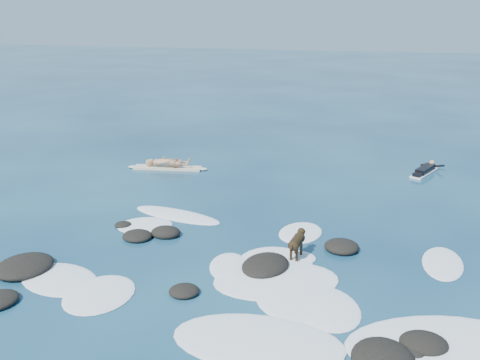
% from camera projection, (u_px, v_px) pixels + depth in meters
% --- Properties ---
extents(ground, '(160.00, 160.00, 0.00)m').
position_uv_depth(ground, '(259.00, 257.00, 15.06)').
color(ground, '#0A2642').
rests_on(ground, ground).
extents(reef_rocks, '(13.89, 7.64, 0.50)m').
position_uv_depth(reef_rocks, '(269.00, 310.00, 12.21)').
color(reef_rocks, black).
rests_on(reef_rocks, ground).
extents(breaking_foam, '(13.40, 8.22, 0.12)m').
position_uv_depth(breaking_foam, '(281.00, 289.00, 13.29)').
color(breaking_foam, white).
rests_on(breaking_foam, ground).
extents(standing_surfer_rig, '(3.54, 1.08, 2.02)m').
position_uv_depth(standing_surfer_rig, '(167.00, 151.00, 23.09)').
color(standing_surfer_rig, beige).
rests_on(standing_surfer_rig, ground).
extents(paddling_surfer_rig, '(1.48, 2.33, 0.41)m').
position_uv_depth(paddling_surfer_rig, '(425.00, 170.00, 22.66)').
color(paddling_surfer_rig, white).
rests_on(paddling_surfer_rig, ground).
extents(dog, '(0.41, 1.25, 0.79)m').
position_uv_depth(dog, '(297.00, 241.00, 14.81)').
color(dog, black).
rests_on(dog, ground).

